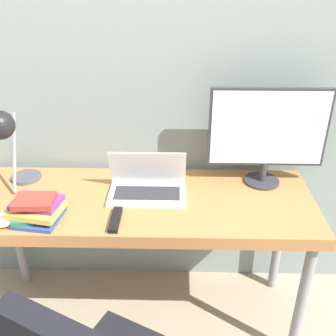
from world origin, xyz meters
The scene contains 8 objects.
wall_back centered at (0.00, 0.65, 1.30)m, with size 8.00×0.05×2.60m.
desk centered at (0.00, 0.29, 0.69)m, with size 1.63×0.58×0.77m.
laptop centered at (0.03, 0.33, 0.81)m, with size 0.36×0.21×0.21m.
monitor centered at (0.60, 0.46, 1.04)m, with size 0.56×0.18×0.49m.
desk_lamp centered at (-0.61, 0.33, 1.07)m, with size 0.15×0.30×0.42m.
book_stack centered at (-0.44, 0.12, 0.82)m, with size 0.24×0.22×0.11m.
tv_remote centered at (-0.09, 0.10, 0.78)m, with size 0.04×0.17×0.02m.
game_controller centered at (-0.58, 0.08, 0.79)m, with size 0.13×0.11×0.04m.
Camera 1 is at (0.16, -1.27, 1.77)m, focal length 42.00 mm.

